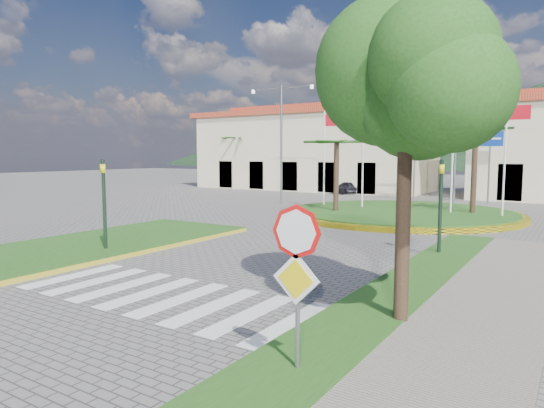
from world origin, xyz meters
The scene contains 18 objects.
sidewalk_right centered at (6.00, 2.00, 0.07)m, with size 4.00×28.00×0.15m, color gray.
verge_right centered at (4.80, 2.00, 0.09)m, with size 1.60×28.00×0.18m, color #244C15.
median_left centered at (-6.50, 6.00, 0.09)m, with size 5.00×14.00×0.18m, color #244C15.
crosswalk centered at (0.00, 4.00, 0.01)m, with size 8.00×3.00×0.01m, color silver.
roundabout_island centered at (0.00, 22.00, 0.17)m, with size 12.70×12.70×6.00m.
stop_sign centered at (4.90, 1.96, 1.79)m, with size 0.80×0.11×2.65m.
deciduous_tree centered at (5.50, 5.00, 5.18)m, with size 3.60×3.60×6.80m.
traffic_light_left centered at (-5.20, 6.50, 1.94)m, with size 0.15×0.18×3.20m.
traffic_light_right centered at (4.50, 12.00, 1.94)m, with size 0.15×0.18×3.20m.
direction_sign_west centered at (-2.00, 30.97, 3.53)m, with size 1.60×0.14×5.20m.
direction_sign_east centered at (3.00, 30.97, 3.53)m, with size 1.60×0.14×5.20m.
street_lamp_centre centered at (1.00, 30.00, 4.50)m, with size 4.80×0.16×8.00m.
street_lamp_west centered at (-9.00, 24.00, 4.50)m, with size 4.80×0.16×8.00m.
building_left centered at (-14.00, 38.00, 3.90)m, with size 23.32×9.54×8.05m.
hill_far_west centered at (-55.00, 140.00, 11.00)m, with size 140.00×140.00×22.00m, color black.
hill_near_back centered at (-10.00, 130.00, 8.00)m, with size 110.00×110.00×16.00m, color black.
white_van centered at (-12.78, 36.33, 0.57)m, with size 1.90×4.12×1.14m, color silver.
car_dark_a centered at (-8.00, 33.94, 0.57)m, with size 1.34×3.33×1.13m, color black.
Camera 1 is at (8.37, -4.08, 3.37)m, focal length 32.00 mm.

